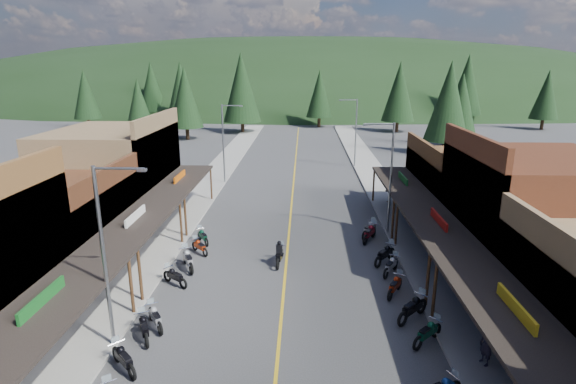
# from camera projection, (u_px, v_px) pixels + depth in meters

# --- Properties ---
(ground) EXTENTS (220.00, 220.00, 0.00)m
(ground) POSITION_uv_depth(u_px,v_px,m) (284.00, 284.00, 24.93)
(ground) COLOR #38383A
(ground) RESTS_ON ground
(centerline) EXTENTS (0.15, 90.00, 0.01)m
(centerline) POSITION_uv_depth(u_px,v_px,m) (293.00, 189.00, 44.17)
(centerline) COLOR gold
(centerline) RESTS_ON ground
(sidewalk_west) EXTENTS (3.40, 94.00, 0.15)m
(sidewalk_west) POSITION_uv_depth(u_px,v_px,m) (205.00, 187.00, 44.44)
(sidewalk_west) COLOR gray
(sidewalk_west) RESTS_ON ground
(sidewalk_east) EXTENTS (3.40, 94.00, 0.15)m
(sidewalk_east) POSITION_uv_depth(u_px,v_px,m) (382.00, 189.00, 43.86)
(sidewalk_east) COLOR gray
(sidewalk_east) RESTS_ON ground
(shop_west_2) EXTENTS (10.90, 9.00, 6.20)m
(shop_west_2) POSITION_uv_depth(u_px,v_px,m) (52.00, 228.00, 26.34)
(shop_west_2) COLOR #3F2111
(shop_west_2) RESTS_ON ground
(shop_west_3) EXTENTS (10.90, 10.20, 8.20)m
(shop_west_3) POSITION_uv_depth(u_px,v_px,m) (116.00, 173.00, 35.30)
(shop_west_3) COLOR brown
(shop_west_3) RESTS_ON ground
(shop_east_2) EXTENTS (10.90, 9.00, 8.20)m
(shop_east_2) POSITION_uv_depth(u_px,v_px,m) (531.00, 217.00, 25.15)
(shop_east_2) COLOR #562B19
(shop_east_2) RESTS_ON ground
(shop_east_3) EXTENTS (10.90, 10.20, 6.20)m
(shop_east_3) POSITION_uv_depth(u_px,v_px,m) (468.00, 189.00, 34.65)
(shop_east_3) COLOR #4C2D16
(shop_east_3) RESTS_ON ground
(streetlight_0) EXTENTS (2.16, 0.18, 8.00)m
(streetlight_0) POSITION_uv_depth(u_px,v_px,m) (107.00, 251.00, 18.18)
(streetlight_0) COLOR gray
(streetlight_0) RESTS_ON ground
(streetlight_1) EXTENTS (2.16, 0.18, 8.00)m
(streetlight_1) POSITION_uv_depth(u_px,v_px,m) (225.00, 140.00, 45.11)
(streetlight_1) COLOR gray
(streetlight_1) RESTS_ON ground
(streetlight_2) EXTENTS (2.16, 0.18, 8.00)m
(streetlight_2) POSITION_uv_depth(u_px,v_px,m) (389.00, 174.00, 31.18)
(streetlight_2) COLOR gray
(streetlight_2) RESTS_ON ground
(streetlight_3) EXTENTS (2.16, 0.18, 8.00)m
(streetlight_3) POSITION_uv_depth(u_px,v_px,m) (355.00, 130.00, 52.34)
(streetlight_3) COLOR gray
(streetlight_3) RESTS_ON ground
(ridge_hill) EXTENTS (310.00, 140.00, 60.00)m
(ridge_hill) POSITION_uv_depth(u_px,v_px,m) (301.00, 101.00, 154.76)
(ridge_hill) COLOR black
(ridge_hill) RESTS_ON ground
(pine_0) EXTENTS (5.04, 5.04, 11.00)m
(pine_0) POSITION_uv_depth(u_px,v_px,m) (86.00, 94.00, 84.13)
(pine_0) COLOR black
(pine_0) RESTS_ON ground
(pine_1) EXTENTS (5.88, 5.88, 12.50)m
(pine_1) POSITION_uv_depth(u_px,v_px,m) (181.00, 88.00, 91.09)
(pine_1) COLOR black
(pine_1) RESTS_ON ground
(pine_2) EXTENTS (6.72, 6.72, 14.00)m
(pine_2) POSITION_uv_depth(u_px,v_px,m) (242.00, 87.00, 78.87)
(pine_2) COLOR black
(pine_2) RESTS_ON ground
(pine_3) EXTENTS (5.04, 5.04, 11.00)m
(pine_3) POSITION_uv_depth(u_px,v_px,m) (320.00, 93.00, 86.51)
(pine_3) COLOR black
(pine_3) RESTS_ON ground
(pine_4) EXTENTS (5.88, 5.88, 12.50)m
(pine_4) POSITION_uv_depth(u_px,v_px,m) (399.00, 91.00, 80.06)
(pine_4) COLOR black
(pine_4) RESTS_ON ground
(pine_5) EXTENTS (6.72, 6.72, 14.00)m
(pine_5) POSITION_uv_depth(u_px,v_px,m) (467.00, 84.00, 90.86)
(pine_5) COLOR black
(pine_5) RESTS_ON ground
(pine_6) EXTENTS (5.04, 5.04, 11.00)m
(pine_6) POSITION_uv_depth(u_px,v_px,m) (546.00, 95.00, 83.18)
(pine_6) COLOR black
(pine_6) RESTS_ON ground
(pine_7) EXTENTS (5.88, 5.88, 12.50)m
(pine_7) POSITION_uv_depth(u_px,v_px,m) (152.00, 87.00, 97.12)
(pine_7) COLOR black
(pine_7) RESTS_ON ground
(pine_8) EXTENTS (4.48, 4.48, 10.00)m
(pine_8) POSITION_uv_depth(u_px,v_px,m) (139.00, 108.00, 62.51)
(pine_8) COLOR black
(pine_8) RESTS_ON ground
(pine_9) EXTENTS (4.93, 4.93, 10.80)m
(pine_9) POSITION_uv_depth(u_px,v_px,m) (461.00, 103.00, 65.67)
(pine_9) COLOR black
(pine_9) RESTS_ON ground
(pine_10) EXTENTS (5.38, 5.38, 11.60)m
(pine_10) POSITION_uv_depth(u_px,v_px,m) (185.00, 97.00, 71.77)
(pine_10) COLOR black
(pine_10) RESTS_ON ground
(pine_11) EXTENTS (5.82, 5.82, 12.40)m
(pine_11) POSITION_uv_depth(u_px,v_px,m) (449.00, 101.00, 58.85)
(pine_11) COLOR black
(pine_11) RESTS_ON ground
(bike_west_4) EXTENTS (1.94, 1.97, 1.19)m
(bike_west_4) POSITION_uv_depth(u_px,v_px,m) (123.00, 358.00, 17.71)
(bike_west_4) COLOR black
(bike_west_4) RESTS_ON ground
(bike_west_5) EXTENTS (1.53, 2.16, 1.18)m
(bike_west_5) POSITION_uv_depth(u_px,v_px,m) (144.00, 327.00, 19.81)
(bike_west_5) COLOR black
(bike_west_5) RESTS_ON ground
(bike_west_6) EXTENTS (1.67, 2.05, 1.15)m
(bike_west_6) POSITION_uv_depth(u_px,v_px,m) (155.00, 316.00, 20.66)
(bike_west_6) COLOR #9C9CA1
(bike_west_6) RESTS_ON ground
(bike_west_7) EXTENTS (1.96, 1.70, 1.12)m
(bike_west_7) POSITION_uv_depth(u_px,v_px,m) (175.00, 276.00, 24.66)
(bike_west_7) COLOR black
(bike_west_7) RESTS_ON ground
(bike_west_8) EXTENTS (1.74, 2.44, 1.34)m
(bike_west_8) POSITION_uv_depth(u_px,v_px,m) (188.00, 259.00, 26.59)
(bike_west_8) COLOR #9C9CA1
(bike_west_8) RESTS_ON ground
(bike_west_9) EXTENTS (1.70, 1.78, 1.06)m
(bike_west_9) POSITION_uv_depth(u_px,v_px,m) (200.00, 246.00, 28.83)
(bike_west_9) COLOR #9E2A0B
(bike_west_9) RESTS_ON ground
(bike_west_10) EXTENTS (1.54, 1.94, 1.08)m
(bike_west_10) POSITION_uv_depth(u_px,v_px,m) (203.00, 236.00, 30.51)
(bike_west_10) COLOR #0C402A
(bike_west_10) RESTS_ON ground
(bike_east_5) EXTENTS (1.96, 1.89, 1.17)m
(bike_east_5) POSITION_uv_depth(u_px,v_px,m) (428.00, 332.00, 19.45)
(bike_east_5) COLOR #0E472D
(bike_east_5) RESTS_ON ground
(bike_east_6) EXTENTS (2.20, 2.22, 1.34)m
(bike_east_6) POSITION_uv_depth(u_px,v_px,m) (413.00, 307.00, 21.26)
(bike_east_6) COLOR black
(bike_east_6) RESTS_ON ground
(bike_east_7) EXTENTS (1.60, 2.11, 1.16)m
(bike_east_7) POSITION_uv_depth(u_px,v_px,m) (395.00, 285.00, 23.60)
(bike_east_7) COLOR #9C240B
(bike_east_7) RESTS_ON ground
(bike_east_8) EXTENTS (1.64, 2.10, 1.17)m
(bike_east_8) POSITION_uv_depth(u_px,v_px,m) (391.00, 265.00, 25.95)
(bike_east_8) COLOR #A2A2A7
(bike_east_8) RESTS_ON ground
(bike_east_9) EXTENTS (2.03, 2.27, 1.31)m
(bike_east_9) POSITION_uv_depth(u_px,v_px,m) (385.00, 254.00, 27.36)
(bike_east_9) COLOR black
(bike_east_9) RESTS_ON ground
(bike_east_10) EXTENTS (1.75, 2.40, 1.32)m
(bike_east_10) POSITION_uv_depth(u_px,v_px,m) (370.00, 232.00, 30.84)
(bike_east_10) COLOR maroon
(bike_east_10) RESTS_ON ground
(bike_east_11) EXTENTS (1.75, 2.24, 1.24)m
(bike_east_11) POSITION_uv_depth(u_px,v_px,m) (369.00, 229.00, 31.62)
(bike_east_11) COLOR #A4A3A9
(bike_east_11) RESTS_ON ground
(rider_on_bike) EXTENTS (0.89, 2.18, 1.62)m
(rider_on_bike) POSITION_uv_depth(u_px,v_px,m) (280.00, 254.00, 27.24)
(rider_on_bike) COLOR black
(rider_on_bike) RESTS_ON ground
(pedestrian_east_a) EXTENTS (0.60, 0.74, 1.75)m
(pedestrian_east_a) POSITION_uv_depth(u_px,v_px,m) (487.00, 345.00, 17.82)
(pedestrian_east_a) COLOR #211D2C
(pedestrian_east_a) RESTS_ON sidewalk_east
(pedestrian_east_b) EXTENTS (1.03, 0.77, 1.88)m
(pedestrian_east_b) POSITION_uv_depth(u_px,v_px,m) (390.00, 191.00, 39.24)
(pedestrian_east_b) COLOR brown
(pedestrian_east_b) RESTS_ON sidewalk_east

